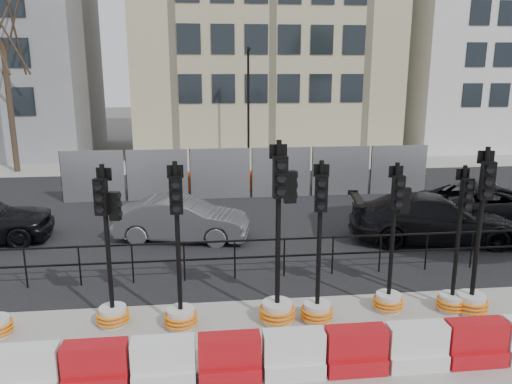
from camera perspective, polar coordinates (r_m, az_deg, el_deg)
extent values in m
plane|color=#51514C|center=(11.31, 4.25, -12.08)|extent=(120.00, 120.00, 0.00)
cube|color=gray|center=(8.77, 8.11, -20.48)|extent=(40.00, 6.00, 0.02)
cube|color=black|center=(17.79, 0.09, -2.24)|extent=(40.00, 14.00, 0.03)
cube|color=gray|center=(26.52, -2.14, 3.09)|extent=(40.00, 4.00, 0.02)
cube|color=#BDB28A|center=(32.49, 0.60, 20.99)|extent=(15.00, 10.00, 18.00)
cube|color=silver|center=(37.31, 25.29, 17.26)|extent=(12.00, 9.00, 16.00)
cylinder|color=black|center=(12.69, -24.83, -7.96)|extent=(0.04, 0.04, 1.00)
cylinder|color=black|center=(12.36, -19.50, -8.03)|extent=(0.04, 0.04, 1.00)
cylinder|color=black|center=(12.14, -13.92, -8.02)|extent=(0.04, 0.04, 1.00)
cylinder|color=black|center=(12.04, -8.20, -7.93)|extent=(0.04, 0.04, 1.00)
cylinder|color=black|center=(12.06, -2.44, -7.77)|extent=(0.04, 0.04, 1.00)
cylinder|color=black|center=(12.19, 3.24, -7.53)|extent=(0.04, 0.04, 1.00)
cylinder|color=black|center=(12.44, 8.74, -7.22)|extent=(0.04, 0.04, 1.00)
cylinder|color=black|center=(12.80, 13.98, -6.88)|extent=(0.04, 0.04, 1.00)
cylinder|color=black|center=(13.25, 18.88, -6.50)|extent=(0.04, 0.04, 1.00)
cylinder|color=black|center=(13.80, 23.41, -6.10)|extent=(0.04, 0.04, 1.00)
cube|color=black|center=(12.02, 3.28, -5.39)|extent=(18.00, 0.04, 0.04)
cube|color=black|center=(12.17, 3.25, -7.31)|extent=(18.00, 0.04, 0.04)
cube|color=#919399|center=(19.81, -18.13, 1.66)|extent=(2.30, 0.05, 2.00)
cylinder|color=black|center=(20.07, -21.34, 1.55)|extent=(0.05, 0.05, 2.00)
cube|color=#919399|center=(19.46, -11.19, 1.88)|extent=(2.30, 0.05, 2.00)
cylinder|color=black|center=(19.59, -14.55, 1.78)|extent=(0.05, 0.05, 2.00)
cube|color=#919399|center=(19.40, -4.11, 2.08)|extent=(2.30, 0.05, 2.00)
cylinder|color=black|center=(19.39, -7.51, 1.99)|extent=(0.05, 0.05, 2.00)
cube|color=#919399|center=(19.65, 2.90, 2.24)|extent=(2.30, 0.05, 2.00)
cylinder|color=black|center=(19.49, -0.44, 2.17)|extent=(0.05, 0.05, 2.00)
cube|color=#919399|center=(20.17, 9.65, 2.36)|extent=(2.30, 0.05, 2.00)
cylinder|color=black|center=(19.88, 6.46, 2.31)|extent=(0.05, 0.05, 2.00)
cube|color=#919399|center=(20.96, 15.98, 2.45)|extent=(2.30, 0.05, 2.00)
cylinder|color=black|center=(20.55, 13.01, 2.41)|extent=(0.05, 0.05, 2.00)
cube|color=red|center=(21.08, -11.89, 1.09)|extent=(1.00, 0.40, 0.80)
cube|color=red|center=(20.98, -6.45, 1.24)|extent=(1.00, 0.40, 0.80)
cube|color=red|center=(21.07, -1.00, 1.38)|extent=(1.00, 0.40, 0.80)
cube|color=red|center=(21.35, 4.35, 1.51)|extent=(1.00, 0.40, 0.80)
cube|color=red|center=(21.81, 9.52, 1.62)|extent=(1.00, 0.40, 0.80)
cylinder|color=black|center=(25.18, -0.88, 9.40)|extent=(0.12, 0.12, 6.00)
cube|color=black|center=(24.88, -0.84, 16.03)|extent=(0.12, 0.50, 0.12)
cylinder|color=#473828|center=(27.10, -26.28, 8.63)|extent=(0.28, 0.28, 6.30)
cube|color=white|center=(8.86, -24.87, -17.22)|extent=(1.00, 0.35, 0.50)
cube|color=red|center=(8.80, -17.69, -19.82)|extent=(1.00, 0.50, 0.30)
cube|color=red|center=(8.59, -17.89, -17.58)|extent=(1.00, 0.35, 0.50)
cube|color=white|center=(8.65, -10.42, -19.96)|extent=(1.00, 0.50, 0.30)
cube|color=white|center=(8.44, -10.55, -17.70)|extent=(1.00, 0.35, 0.50)
cube|color=red|center=(8.64, -3.02, -19.80)|extent=(1.00, 0.50, 0.30)
cube|color=red|center=(8.42, -3.06, -17.53)|extent=(1.00, 0.35, 0.50)
cube|color=white|center=(8.75, 4.27, -19.34)|extent=(1.00, 0.50, 0.30)
cube|color=white|center=(8.54, 4.32, -17.09)|extent=(1.00, 0.35, 0.50)
cube|color=red|center=(8.98, 11.23, -18.63)|extent=(1.00, 0.50, 0.30)
cube|color=red|center=(8.77, 11.36, -16.42)|extent=(1.00, 0.35, 0.50)
cube|color=white|center=(9.33, 17.70, -17.74)|extent=(1.00, 0.50, 0.30)
cube|color=white|center=(9.13, 17.89, -15.59)|extent=(1.00, 0.35, 0.50)
cube|color=red|center=(9.77, 23.58, -16.73)|extent=(1.00, 0.50, 0.30)
cube|color=red|center=(9.58, 23.82, -14.65)|extent=(1.00, 0.35, 0.50)
cylinder|color=silver|center=(10.53, -16.02, -13.48)|extent=(0.53, 0.53, 0.39)
torus|color=orange|center=(10.57, -15.99, -13.86)|extent=(0.64, 0.64, 0.05)
torus|color=orange|center=(10.53, -16.02, -13.48)|extent=(0.64, 0.64, 0.05)
torus|color=orange|center=(10.49, -16.05, -13.09)|extent=(0.64, 0.64, 0.05)
cylinder|color=black|center=(9.92, -16.62, -5.34)|extent=(0.09, 0.09, 2.95)
cube|color=black|center=(9.57, -17.29, -0.54)|extent=(0.27, 0.20, 0.69)
cylinder|color=black|center=(9.56, -17.41, -1.92)|extent=(0.16, 0.09, 0.15)
cylinder|color=black|center=(9.51, -17.50, -0.66)|extent=(0.16, 0.09, 0.15)
cylinder|color=black|center=(9.46, -17.59, 0.61)|extent=(0.16, 0.09, 0.15)
cube|color=black|center=(9.64, -16.99, 1.98)|extent=(0.29, 0.11, 0.24)
cube|color=black|center=(9.64, -15.85, -1.56)|extent=(0.22, 0.18, 0.54)
cylinder|color=silver|center=(10.17, -8.58, -14.06)|extent=(0.54, 0.54, 0.40)
torus|color=orange|center=(10.21, -8.56, -14.46)|extent=(0.65, 0.65, 0.05)
torus|color=orange|center=(10.17, -8.58, -14.06)|extent=(0.65, 0.65, 0.05)
torus|color=orange|center=(10.13, -8.60, -13.66)|extent=(0.65, 0.65, 0.05)
cylinder|color=black|center=(9.53, -8.92, -5.47)|extent=(0.09, 0.09, 3.02)
cube|color=black|center=(9.16, -9.13, -0.36)|extent=(0.25, 0.15, 0.70)
cylinder|color=black|center=(9.13, -9.08, -1.83)|extent=(0.15, 0.06, 0.15)
cylinder|color=black|center=(9.08, -9.13, -0.48)|extent=(0.15, 0.06, 0.15)
cylinder|color=black|center=(9.03, -9.18, 0.88)|extent=(0.15, 0.06, 0.15)
cube|color=black|center=(9.24, -9.23, 2.33)|extent=(0.30, 0.04, 0.24)
cylinder|color=silver|center=(10.24, 2.43, -13.58)|extent=(0.60, 0.60, 0.45)
torus|color=orange|center=(10.28, 2.43, -14.02)|extent=(0.72, 0.72, 0.06)
torus|color=orange|center=(10.24, 2.43, -13.58)|extent=(0.72, 0.72, 0.06)
torus|color=orange|center=(10.20, 2.44, -13.13)|extent=(0.72, 0.72, 0.06)
cylinder|color=black|center=(9.55, 2.54, -4.03)|extent=(0.10, 0.10, 3.34)
cube|color=black|center=(9.16, 2.78, 1.71)|extent=(0.28, 0.17, 0.78)
cylinder|color=black|center=(9.13, 2.88, 0.09)|extent=(0.17, 0.06, 0.17)
cylinder|color=black|center=(9.08, 2.90, 1.59)|extent=(0.17, 0.06, 0.17)
cylinder|color=black|center=(9.03, 2.92, 3.11)|extent=(0.17, 0.06, 0.17)
cube|color=black|center=(9.27, 2.55, 4.66)|extent=(0.34, 0.05, 0.27)
cube|color=black|center=(9.39, 3.92, 0.59)|extent=(0.23, 0.16, 0.61)
cylinder|color=silver|center=(10.35, 6.98, -13.50)|extent=(0.54, 0.54, 0.40)
torus|color=orange|center=(10.39, 6.97, -13.89)|extent=(0.65, 0.65, 0.05)
torus|color=orange|center=(10.35, 6.98, -13.50)|extent=(0.65, 0.65, 0.05)
torus|color=orange|center=(10.31, 6.99, -13.10)|extent=(0.65, 0.65, 0.05)
cylinder|color=black|center=(9.73, 7.25, -5.11)|extent=(0.09, 0.09, 2.99)
cube|color=black|center=(9.36, 7.46, -0.15)|extent=(0.26, 0.18, 0.70)
cylinder|color=black|center=(9.34, 7.45, -1.57)|extent=(0.16, 0.08, 0.15)
cylinder|color=black|center=(9.28, 7.49, -0.26)|extent=(0.16, 0.08, 0.15)
cylinder|color=black|center=(9.23, 7.53, 1.06)|extent=(0.16, 0.08, 0.15)
cube|color=black|center=(9.45, 7.47, 2.46)|extent=(0.30, 0.08, 0.24)
cylinder|color=silver|center=(11.05, 14.86, -12.07)|extent=(0.52, 0.52, 0.38)
torus|color=orange|center=(11.08, 14.84, -12.43)|extent=(0.62, 0.62, 0.05)
torus|color=orange|center=(11.05, 14.86, -12.07)|extent=(0.62, 0.62, 0.05)
torus|color=orange|center=(11.02, 14.89, -11.71)|extent=(0.62, 0.62, 0.05)
cylinder|color=black|center=(10.49, 15.37, -4.49)|extent=(0.09, 0.09, 2.88)
cube|color=black|center=(10.15, 15.92, -0.05)|extent=(0.23, 0.14, 0.67)
cylinder|color=black|center=(10.13, 16.01, -1.32)|extent=(0.14, 0.05, 0.14)
cylinder|color=black|center=(10.08, 16.08, -0.16)|extent=(0.14, 0.05, 0.14)
cylinder|color=black|center=(10.04, 16.16, 1.01)|extent=(0.14, 0.05, 0.14)
cube|color=black|center=(10.23, 15.70, 2.26)|extent=(0.29, 0.03, 0.23)
cube|color=black|center=(10.37, 16.59, -0.90)|extent=(0.19, 0.13, 0.53)
cylinder|color=silver|center=(11.43, 21.44, -11.72)|extent=(0.51, 0.51, 0.38)
torus|color=orange|center=(11.46, 21.41, -12.06)|extent=(0.61, 0.61, 0.05)
torus|color=orange|center=(11.43, 21.44, -11.72)|extent=(0.61, 0.61, 0.05)
torus|color=orange|center=(11.40, 21.48, -11.38)|extent=(0.61, 0.61, 0.05)
cylinder|color=black|center=(10.89, 22.14, -4.50)|extent=(0.09, 0.09, 2.83)
cube|color=black|center=(10.58, 22.90, -0.30)|extent=(0.24, 0.16, 0.66)
cylinder|color=black|center=(10.57, 23.03, -1.49)|extent=(0.15, 0.06, 0.14)
cylinder|color=black|center=(10.52, 23.14, -0.39)|extent=(0.15, 0.06, 0.14)
cylinder|color=black|center=(10.48, 23.25, 0.71)|extent=(0.15, 0.06, 0.14)
cube|color=black|center=(10.63, 22.56, 1.89)|extent=(0.28, 0.06, 0.23)
cylinder|color=silver|center=(11.49, 23.34, -11.64)|extent=(0.57, 0.57, 0.42)
torus|color=orange|center=(11.52, 23.30, -12.03)|extent=(0.69, 0.69, 0.05)
torus|color=orange|center=(11.49, 23.34, -11.64)|extent=(0.69, 0.69, 0.05)
torus|color=orange|center=(11.45, 23.38, -11.26)|extent=(0.69, 0.69, 0.05)
cylinder|color=black|center=(10.90, 24.18, -3.55)|extent=(0.10, 0.10, 3.18)
cube|color=black|center=(10.56, 24.92, 1.20)|extent=(0.28, 0.19, 0.74)
cylinder|color=black|center=(10.53, 24.96, -0.14)|extent=(0.17, 0.08, 0.16)
cylinder|color=black|center=(10.49, 25.08, 1.10)|extent=(0.17, 0.08, 0.16)
cylinder|color=black|center=(10.44, 25.21, 2.34)|extent=(0.17, 0.08, 0.16)
cube|color=black|center=(10.66, 24.79, 3.64)|extent=(0.32, 0.09, 0.25)
imported|color=#48494D|center=(14.87, -8.48, -3.11)|extent=(2.88, 4.44, 1.29)
imported|color=black|center=(15.47, 19.60, -2.89)|extent=(3.51, 5.46, 1.40)
imported|color=black|center=(17.86, 25.09, -1.24)|extent=(4.00, 5.79, 1.39)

